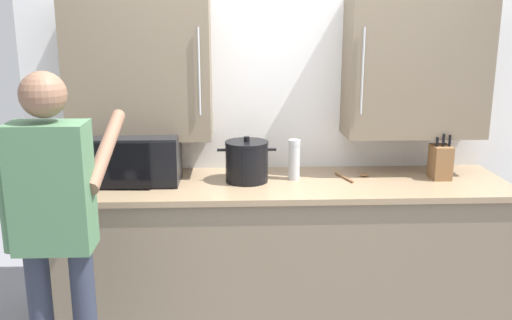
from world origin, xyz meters
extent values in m
cube|color=white|center=(0.00, 1.27, 1.39)|extent=(3.23, 0.10, 2.77)
cube|color=#756651|center=(-0.84, 1.06, 1.60)|extent=(0.86, 0.32, 0.84)
cylinder|color=#B7BABF|center=(-0.48, 0.88, 1.60)|extent=(0.01, 0.01, 0.50)
cube|color=#756651|center=(0.84, 1.06, 1.60)|extent=(0.86, 0.32, 0.84)
cylinder|color=#B7BABF|center=(0.48, 0.88, 1.60)|extent=(0.01, 0.01, 0.50)
cube|color=#756651|center=(0.00, 0.87, 0.45)|extent=(2.72, 0.67, 0.90)
cube|color=#937A5B|center=(0.00, 0.87, 0.92)|extent=(2.76, 0.71, 0.03)
cube|color=black|center=(-0.88, 0.92, 1.08)|extent=(0.54, 0.34, 0.29)
cube|color=beige|center=(-0.95, 0.91, 1.08)|extent=(0.35, 0.29, 0.23)
cube|color=black|center=(-0.68, 0.75, 1.08)|extent=(0.15, 0.01, 0.27)
cube|color=black|center=(-0.95, 0.74, 1.08)|extent=(0.39, 0.04, 0.27)
cylinder|color=#B7BABF|center=(0.09, 0.92, 1.05)|extent=(0.07, 0.07, 0.22)
cylinder|color=#B7BABF|center=(0.09, 0.92, 1.17)|extent=(0.07, 0.07, 0.03)
cylinder|color=brown|center=(0.40, 0.93, 0.95)|extent=(0.08, 0.22, 0.01)
ellipsoid|color=brown|center=(0.53, 0.97, 0.95)|extent=(0.07, 0.06, 0.02)
cylinder|color=black|center=(-0.20, 0.89, 1.05)|extent=(0.26, 0.26, 0.23)
cylinder|color=black|center=(-0.20, 0.89, 1.18)|extent=(0.26, 0.26, 0.02)
cylinder|color=black|center=(-0.20, 0.89, 1.20)|extent=(0.04, 0.04, 0.03)
cylinder|color=black|center=(-0.36, 0.89, 1.13)|extent=(0.05, 0.02, 0.02)
cylinder|color=black|center=(-0.05, 0.89, 1.13)|extent=(0.05, 0.02, 0.02)
cube|color=brown|center=(0.99, 0.91, 1.04)|extent=(0.11, 0.15, 0.21)
cylinder|color=black|center=(0.95, 0.89, 1.17)|extent=(0.02, 0.02, 0.06)
cylinder|color=black|center=(0.99, 0.89, 1.18)|extent=(0.02, 0.02, 0.08)
cylinder|color=black|center=(1.03, 0.89, 1.18)|extent=(0.02, 0.02, 0.07)
cube|color=#47704C|center=(-1.08, 0.01, 1.18)|extent=(0.34, 0.20, 0.58)
sphere|color=brown|center=(-1.08, 0.01, 1.59)|extent=(0.20, 0.20, 0.20)
cylinder|color=brown|center=(-0.90, 0.29, 1.29)|extent=(0.10, 0.58, 0.30)
cylinder|color=#47704C|center=(-1.28, 0.01, 1.13)|extent=(0.07, 0.07, 0.49)
camera|label=1|loc=(-0.29, -2.39, 1.90)|focal=39.48mm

